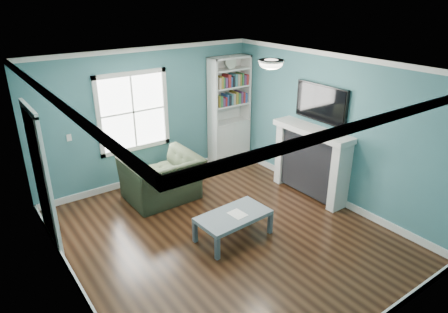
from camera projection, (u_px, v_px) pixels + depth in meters
floor at (225, 235)px, 6.24m from camera, size 5.00×5.00×0.00m
room_walls at (225, 140)px, 5.63m from camera, size 5.00×5.00×5.00m
trim at (225, 162)px, 5.76m from camera, size 4.50×5.00×2.60m
window at (133, 112)px, 7.37m from camera, size 1.40×0.06×1.50m
bookshelf at (229, 122)px, 8.55m from camera, size 0.90×0.35×2.31m
fireplace at (311, 162)px, 7.26m from camera, size 0.44×1.58×1.30m
tv at (321, 103)px, 6.90m from camera, size 0.06×1.10×0.65m
door at (41, 178)px, 5.67m from camera, size 0.12×0.98×2.17m
ceiling_fixture at (271, 63)px, 5.81m from camera, size 0.38×0.38×0.15m
light_switch at (69, 138)px, 6.82m from camera, size 0.08×0.01×0.12m
recliner at (162, 172)px, 7.10m from camera, size 1.27×0.84×1.10m
coffee_table at (233, 217)px, 6.05m from camera, size 1.14×0.67×0.40m
paper_sheet at (237, 214)px, 6.03m from camera, size 0.23×0.28×0.00m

